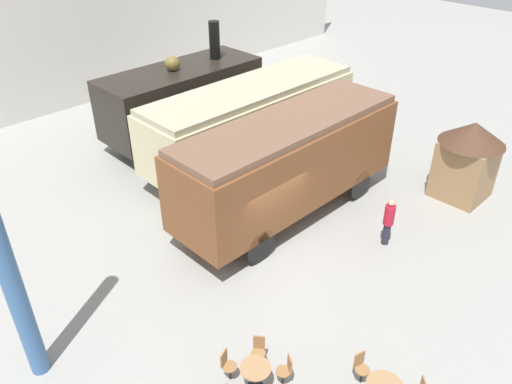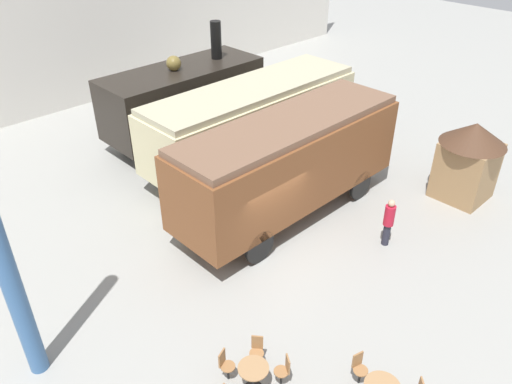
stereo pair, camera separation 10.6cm
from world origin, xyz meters
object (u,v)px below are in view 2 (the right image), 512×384
Objects in this scene: passenger_coach_vintage at (253,118)px; ticket_kiosk at (469,157)px; steam_locomotive at (184,97)px; visitor_person at (389,221)px; passenger_coach_wooden at (289,159)px; cafe_table_mid at (253,373)px.

ticket_kiosk is (3.93, -7.28, -0.45)m from passenger_coach_vintage.
visitor_person is (-0.22, -11.01, -1.05)m from steam_locomotive.
passenger_coach_wooden reaches higher than passenger_coach_vintage.
steam_locomotive is 9.90× the size of cafe_table_mid.
visitor_person is (6.95, 0.97, 0.39)m from cafe_table_mid.
cafe_table_mid is 0.25× the size of ticket_kiosk.
steam_locomotive is 4.06m from passenger_coach_vintage.
steam_locomotive is 12.12m from ticket_kiosk.
passenger_coach_vintage reaches higher than visitor_person.
ticket_kiosk reaches higher than cafe_table_mid.
ticket_kiosk is at bearing -34.72° from passenger_coach_wooden.
passenger_coach_vintage is 3.80m from passenger_coach_wooden.
cafe_table_mid is at bearing -143.02° from passenger_coach_wooden.
cafe_table_mid is at bearing -176.66° from ticket_kiosk.
steam_locomotive is at bearing 80.98° from passenger_coach_wooden.
passenger_coach_wooden is at bearing 105.29° from visitor_person.
steam_locomotive is at bearing 111.01° from ticket_kiosk.
passenger_coach_vintage is 12.78× the size of cafe_table_mid.
passenger_coach_wooden is at bearing 36.98° from cafe_table_mid.
passenger_coach_vintage is at bearing 65.11° from passenger_coach_wooden.
passenger_coach_wooden is (-1.60, -3.44, 0.04)m from passenger_coach_vintage.
visitor_person is (0.97, -3.54, -1.22)m from passenger_coach_wooden.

